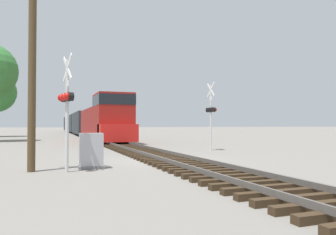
{
  "coord_description": "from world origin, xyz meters",
  "views": [
    {
      "loc": [
        -5.08,
        -14.24,
        1.65
      ],
      "look_at": [
        1.63,
        4.19,
        2.08
      ],
      "focal_mm": 35.0,
      "sensor_mm": 36.0,
      "label": 1
    }
  ],
  "objects_px": {
    "freight_train": "(81,123)",
    "relay_cabinet": "(91,151)",
    "crossing_signal_near": "(66,102)",
    "crossing_signal_far": "(211,111)",
    "utility_pole": "(32,68)"
  },
  "relations": [
    {
      "from": "relay_cabinet",
      "to": "freight_train",
      "type": "bearing_deg",
      "value": 85.41
    },
    {
      "from": "crossing_signal_far",
      "to": "utility_pole",
      "type": "xyz_separation_m",
      "value": [
        -10.36,
        -6.37,
        1.15
      ]
    },
    {
      "from": "crossing_signal_near",
      "to": "utility_pole",
      "type": "xyz_separation_m",
      "value": [
        -1.13,
        0.52,
        1.2
      ]
    },
    {
      "from": "crossing_signal_near",
      "to": "crossing_signal_far",
      "type": "distance_m",
      "value": 11.51
    },
    {
      "from": "crossing_signal_far",
      "to": "relay_cabinet",
      "type": "height_order",
      "value": "crossing_signal_far"
    },
    {
      "from": "relay_cabinet",
      "to": "crossing_signal_far",
      "type": "bearing_deg",
      "value": 36.98
    },
    {
      "from": "freight_train",
      "to": "utility_pole",
      "type": "relative_size",
      "value": 9.55
    },
    {
      "from": "freight_train",
      "to": "utility_pole",
      "type": "xyz_separation_m",
      "value": [
        -5.66,
        -44.82,
        1.79
      ]
    },
    {
      "from": "crossing_signal_near",
      "to": "relay_cabinet",
      "type": "relative_size",
      "value": 3.08
    },
    {
      "from": "freight_train",
      "to": "relay_cabinet",
      "type": "bearing_deg",
      "value": -94.59
    },
    {
      "from": "crossing_signal_far",
      "to": "relay_cabinet",
      "type": "relative_size",
      "value": 3.28
    },
    {
      "from": "relay_cabinet",
      "to": "crossing_signal_near",
      "type": "bearing_deg",
      "value": -145.3
    },
    {
      "from": "crossing_signal_near",
      "to": "relay_cabinet",
      "type": "distance_m",
      "value": 2.12
    },
    {
      "from": "crossing_signal_near",
      "to": "relay_cabinet",
      "type": "bearing_deg",
      "value": 110.54
    },
    {
      "from": "utility_pole",
      "to": "crossing_signal_far",
      "type": "bearing_deg",
      "value": 31.6
    }
  ]
}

